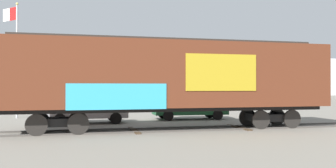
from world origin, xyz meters
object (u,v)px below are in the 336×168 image
(freight_car, at_px, (171,76))
(parked_car_green, at_px, (189,105))
(flagpole, at_px, (14,42))
(parked_car_silver, at_px, (87,109))

(freight_car, xyz_separation_m, parked_car_green, (2.96, 5.28, -1.65))
(flagpole, bearing_deg, parked_car_green, -23.31)
(freight_car, bearing_deg, flagpole, 127.99)
(flagpole, relative_size, parked_car_green, 1.59)
(flagpole, distance_m, parked_car_green, 12.34)
(flagpole, height_order, parked_car_silver, flagpole)
(freight_car, bearing_deg, parked_car_green, 60.76)
(freight_car, bearing_deg, parked_car_silver, 126.77)
(parked_car_silver, bearing_deg, flagpole, 129.03)
(flagpole, xyz_separation_m, parked_car_green, (10.68, -4.60, -4.13))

